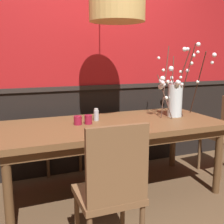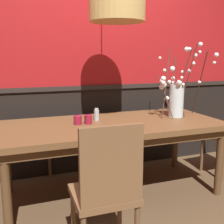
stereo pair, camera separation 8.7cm
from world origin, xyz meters
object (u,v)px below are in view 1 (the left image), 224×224
(chair_far_side_left, at_px, (58,129))
(candle_holder_nearer_edge, at_px, (78,120))
(pendant_lamp, at_px, (117,5))
(condiment_bottle, at_px, (96,115))
(candle_holder_nearer_center, at_px, (88,119))
(chair_near_side_left, at_px, (112,188))
(dining_table, at_px, (112,131))
(vase_with_blossoms, at_px, (175,96))

(chair_far_side_left, xyz_separation_m, candle_holder_nearer_edge, (0.03, -0.82, 0.28))
(pendant_lamp, bearing_deg, candle_holder_nearer_edge, 169.40)
(condiment_bottle, bearing_deg, candle_holder_nearer_center, -136.08)
(chair_far_side_left, relative_size, pendant_lamp, 0.88)
(chair_near_side_left, height_order, candle_holder_nearer_center, chair_near_side_left)
(candle_holder_nearer_edge, distance_m, pendant_lamp, 1.11)
(dining_table, relative_size, condiment_bottle, 17.40)
(chair_near_side_left, xyz_separation_m, candle_holder_nearer_edge, (0.04, 0.95, 0.24))
(vase_with_blossoms, bearing_deg, chair_near_side_left, -139.81)
(chair_near_side_left, relative_size, vase_with_blossoms, 1.24)
(candle_holder_nearer_center, xyz_separation_m, candle_holder_nearer_edge, (-0.10, 0.01, -0.00))
(candle_holder_nearer_edge, distance_m, condiment_bottle, 0.24)
(vase_with_blossoms, height_order, pendant_lamp, pendant_lamp)
(vase_with_blossoms, xyz_separation_m, candle_holder_nearer_edge, (-1.07, 0.02, -0.17))
(candle_holder_nearer_edge, bearing_deg, condiment_bottle, 25.25)
(condiment_bottle, distance_m, pendant_lamp, 1.05)
(chair_far_side_left, relative_size, condiment_bottle, 7.04)
(vase_with_blossoms, bearing_deg, dining_table, -178.10)
(condiment_bottle, bearing_deg, dining_table, -51.69)
(candle_holder_nearer_center, bearing_deg, candle_holder_nearer_edge, 173.80)
(chair_far_side_left, distance_m, candle_holder_nearer_edge, 0.87)
(chair_near_side_left, relative_size, candle_holder_nearer_center, 11.07)
(chair_far_side_left, distance_m, candle_holder_nearer_center, 0.89)
(chair_near_side_left, xyz_separation_m, pendant_lamp, (0.41, 0.88, 1.28))
(condiment_bottle, height_order, pendant_lamp, pendant_lamp)
(chair_near_side_left, relative_size, candle_holder_nearer_edge, 11.57)
(dining_table, distance_m, candle_holder_nearer_edge, 0.36)
(dining_table, bearing_deg, pendant_lamp, -37.23)
(chair_near_side_left, bearing_deg, pendant_lamp, 65.28)
(vase_with_blossoms, height_order, candle_holder_nearer_center, vase_with_blossoms)
(vase_with_blossoms, xyz_separation_m, pendant_lamp, (-0.70, -0.05, 0.87))
(vase_with_blossoms, bearing_deg, condiment_bottle, 172.07)
(dining_table, relative_size, candle_holder_nearer_edge, 25.65)
(candle_holder_nearer_center, distance_m, condiment_bottle, 0.16)
(chair_near_side_left, xyz_separation_m, condiment_bottle, (0.26, 1.06, 0.26))
(vase_with_blossoms, distance_m, pendant_lamp, 1.12)
(chair_near_side_left, xyz_separation_m, chair_far_side_left, (0.01, 1.77, -0.04))
(candle_holder_nearer_center, height_order, pendant_lamp, pendant_lamp)
(dining_table, height_order, chair_far_side_left, chair_far_side_left)
(vase_with_blossoms, height_order, condiment_bottle, vase_with_blossoms)
(chair_far_side_left, xyz_separation_m, condiment_bottle, (0.25, -0.72, 0.29))
(candle_holder_nearer_edge, relative_size, pendant_lamp, 0.08)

